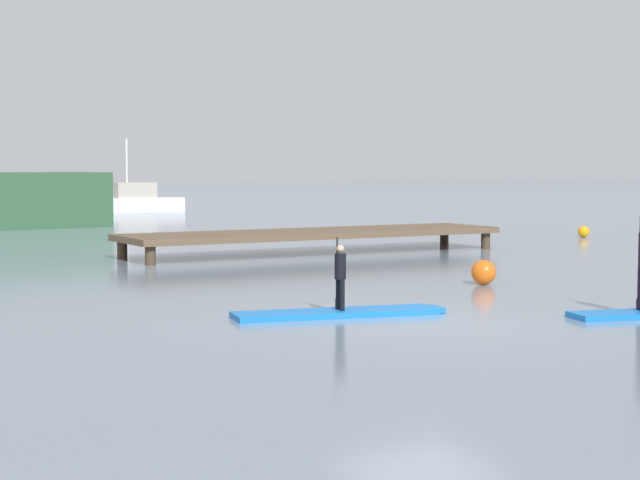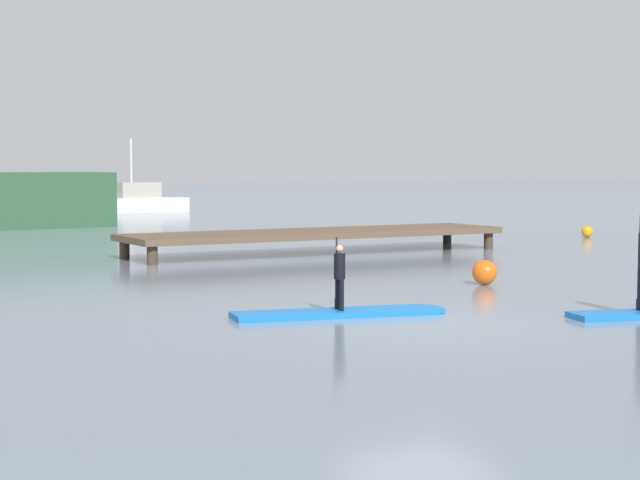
% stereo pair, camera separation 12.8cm
% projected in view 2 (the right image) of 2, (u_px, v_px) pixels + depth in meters
% --- Properties ---
extents(ground_plane, '(240.00, 240.00, 0.00)m').
position_uv_depth(ground_plane, '(420.00, 325.00, 17.86)').
color(ground_plane, gray).
extents(paddleboard_near, '(3.81, 1.57, 0.10)m').
position_uv_depth(paddleboard_near, '(339.00, 313.00, 18.96)').
color(paddleboard_near, blue).
rests_on(paddleboard_near, ground).
extents(paddler_child_solo, '(0.24, 0.39, 1.26)m').
position_uv_depth(paddler_child_solo, '(339.00, 273.00, 18.93)').
color(paddler_child_solo, black).
rests_on(paddler_child_solo, paddleboard_near).
extents(fishing_boat_green_midground, '(5.43, 1.40, 3.96)m').
position_uv_depth(fishing_boat_green_midground, '(138.00, 201.00, 58.85)').
color(fishing_boat_green_midground, silver).
rests_on(fishing_boat_green_midground, ground).
extents(floating_dock, '(11.61, 2.75, 0.68)m').
position_uv_depth(floating_dock, '(316.00, 234.00, 32.03)').
color(floating_dock, brown).
rests_on(floating_dock, ground).
extents(mooring_buoy_near, '(0.41, 0.41, 0.41)m').
position_uv_depth(mooring_buoy_near, '(587.00, 232.00, 38.99)').
color(mooring_buoy_near, orange).
rests_on(mooring_buoy_near, ground).
extents(mooring_buoy_far, '(0.54, 0.54, 0.54)m').
position_uv_depth(mooring_buoy_far, '(485.00, 272.00, 23.79)').
color(mooring_buoy_far, orange).
rests_on(mooring_buoy_far, ground).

